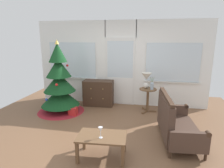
{
  "coord_description": "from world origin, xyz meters",
  "views": [
    {
      "loc": [
        0.92,
        -3.76,
        2.07
      ],
      "look_at": [
        0.05,
        0.55,
        1.0
      ],
      "focal_mm": 31.22,
      "sensor_mm": 36.0,
      "label": 1
    }
  ],
  "objects_px": {
    "table_lamp": "(146,78)",
    "christmas_tree": "(60,86)",
    "flower_vase": "(152,85)",
    "coffee_table": "(102,139)",
    "settee_sofa": "(174,123)",
    "wine_glass": "(101,130)",
    "dresser_cabinet": "(98,93)",
    "side_table": "(148,95)",
    "gift_box": "(73,111)"
  },
  "relations": [
    {
      "from": "table_lamp",
      "to": "christmas_tree",
      "type": "bearing_deg",
      "value": -167.78
    },
    {
      "from": "flower_vase",
      "to": "coffee_table",
      "type": "xyz_separation_m",
      "value": [
        -0.82,
        -2.3,
        -0.43
      ]
    },
    {
      "from": "settee_sofa",
      "to": "wine_glass",
      "type": "relative_size",
      "value": 7.6
    },
    {
      "from": "dresser_cabinet",
      "to": "coffee_table",
      "type": "relative_size",
      "value": 1.05
    },
    {
      "from": "flower_vase",
      "to": "side_table",
      "type": "bearing_deg",
      "value": 149.04
    },
    {
      "from": "christmas_tree",
      "to": "coffee_table",
      "type": "relative_size",
      "value": 2.28
    },
    {
      "from": "coffee_table",
      "to": "gift_box",
      "type": "relative_size",
      "value": 4.06
    },
    {
      "from": "flower_vase",
      "to": "wine_glass",
      "type": "xyz_separation_m",
      "value": [
        -0.83,
        -2.37,
        -0.23
      ]
    },
    {
      "from": "christmas_tree",
      "to": "table_lamp",
      "type": "height_order",
      "value": "christmas_tree"
    },
    {
      "from": "flower_vase",
      "to": "gift_box",
      "type": "height_order",
      "value": "flower_vase"
    },
    {
      "from": "flower_vase",
      "to": "dresser_cabinet",
      "type": "bearing_deg",
      "value": 168.99
    },
    {
      "from": "wine_glass",
      "to": "gift_box",
      "type": "relative_size",
      "value": 0.9
    },
    {
      "from": "table_lamp",
      "to": "gift_box",
      "type": "relative_size",
      "value": 2.04
    },
    {
      "from": "side_table",
      "to": "table_lamp",
      "type": "xyz_separation_m",
      "value": [
        -0.06,
        0.04,
        0.48
      ]
    },
    {
      "from": "christmas_tree",
      "to": "flower_vase",
      "type": "xyz_separation_m",
      "value": [
        2.51,
        0.41,
        0.05
      ]
    },
    {
      "from": "coffee_table",
      "to": "table_lamp",
      "type": "bearing_deg",
      "value": 74.49
    },
    {
      "from": "christmas_tree",
      "to": "settee_sofa",
      "type": "height_order",
      "value": "christmas_tree"
    },
    {
      "from": "coffee_table",
      "to": "wine_glass",
      "type": "bearing_deg",
      "value": -90.33
    },
    {
      "from": "side_table",
      "to": "flower_vase",
      "type": "relative_size",
      "value": 1.91
    },
    {
      "from": "side_table",
      "to": "gift_box",
      "type": "height_order",
      "value": "side_table"
    },
    {
      "from": "gift_box",
      "to": "coffee_table",
      "type": "bearing_deg",
      "value": -53.76
    },
    {
      "from": "christmas_tree",
      "to": "table_lamp",
      "type": "bearing_deg",
      "value": 12.22
    },
    {
      "from": "table_lamp",
      "to": "coffee_table",
      "type": "xyz_separation_m",
      "value": [
        -0.66,
        -2.4,
        -0.6
      ]
    },
    {
      "from": "dresser_cabinet",
      "to": "christmas_tree",
      "type": "bearing_deg",
      "value": -141.78
    },
    {
      "from": "christmas_tree",
      "to": "side_table",
      "type": "relative_size",
      "value": 2.99
    },
    {
      "from": "coffee_table",
      "to": "dresser_cabinet",
      "type": "bearing_deg",
      "value": 106.47
    },
    {
      "from": "flower_vase",
      "to": "table_lamp",
      "type": "bearing_deg",
      "value": 147.99
    },
    {
      "from": "table_lamp",
      "to": "coffee_table",
      "type": "height_order",
      "value": "table_lamp"
    },
    {
      "from": "settee_sofa",
      "to": "coffee_table",
      "type": "height_order",
      "value": "settee_sofa"
    },
    {
      "from": "flower_vase",
      "to": "wine_glass",
      "type": "bearing_deg",
      "value": -109.19
    },
    {
      "from": "dresser_cabinet",
      "to": "flower_vase",
      "type": "bearing_deg",
      "value": -11.01
    },
    {
      "from": "settee_sofa",
      "to": "gift_box",
      "type": "height_order",
      "value": "settee_sofa"
    },
    {
      "from": "dresser_cabinet",
      "to": "side_table",
      "type": "relative_size",
      "value": 1.38
    },
    {
      "from": "christmas_tree",
      "to": "dresser_cabinet",
      "type": "distance_m",
      "value": 1.21
    },
    {
      "from": "christmas_tree",
      "to": "wine_glass",
      "type": "height_order",
      "value": "christmas_tree"
    },
    {
      "from": "flower_vase",
      "to": "wine_glass",
      "type": "distance_m",
      "value": 2.52
    },
    {
      "from": "wine_glass",
      "to": "gift_box",
      "type": "xyz_separation_m",
      "value": [
        -1.24,
        1.76,
        -0.45
      ]
    },
    {
      "from": "dresser_cabinet",
      "to": "flower_vase",
      "type": "relative_size",
      "value": 2.63
    },
    {
      "from": "wine_glass",
      "to": "gift_box",
      "type": "distance_m",
      "value": 2.2
    },
    {
      "from": "flower_vase",
      "to": "gift_box",
      "type": "bearing_deg",
      "value": -163.6
    },
    {
      "from": "side_table",
      "to": "wine_glass",
      "type": "bearing_deg",
      "value": -106.61
    },
    {
      "from": "settee_sofa",
      "to": "flower_vase",
      "type": "distance_m",
      "value": 1.55
    },
    {
      "from": "christmas_tree",
      "to": "table_lamp",
      "type": "distance_m",
      "value": 2.41
    },
    {
      "from": "settee_sofa",
      "to": "side_table",
      "type": "distance_m",
      "value": 1.59
    },
    {
      "from": "table_lamp",
      "to": "wine_glass",
      "type": "relative_size",
      "value": 2.26
    },
    {
      "from": "side_table",
      "to": "gift_box",
      "type": "relative_size",
      "value": 3.1
    },
    {
      "from": "table_lamp",
      "to": "dresser_cabinet",
      "type": "bearing_deg",
      "value": 171.66
    },
    {
      "from": "settee_sofa",
      "to": "wine_glass",
      "type": "xyz_separation_m",
      "value": [
        -1.29,
        -0.95,
        0.18
      ]
    },
    {
      "from": "dresser_cabinet",
      "to": "coffee_table",
      "type": "distance_m",
      "value": 2.72
    },
    {
      "from": "dresser_cabinet",
      "to": "wine_glass",
      "type": "distance_m",
      "value": 2.79
    }
  ]
}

